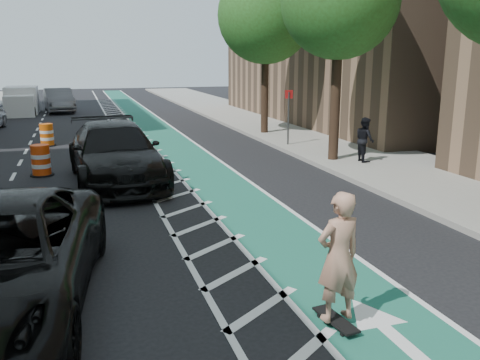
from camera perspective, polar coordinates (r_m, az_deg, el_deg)
name	(u,v)px	position (r m, az deg, el deg)	size (l,w,h in m)	color
ground	(152,285)	(9.06, -9.83, -11.51)	(120.00, 120.00, 0.00)	black
bike_lane	(195,163)	(18.98, -5.12, 1.94)	(2.00, 90.00, 0.01)	#1C6355
buffer_strip	(154,165)	(18.72, -9.60, 1.64)	(1.40, 90.00, 0.01)	silver
sidewalk_right	(350,151)	(21.31, 12.21, 3.16)	(5.00, 90.00, 0.15)	gray
curb_right	(295,155)	(20.21, 6.16, 2.85)	(0.12, 90.00, 0.16)	gray
tree_r_d	(264,16)	(25.82, 2.69, 17.90)	(4.20, 4.20, 7.90)	#382619
sign_post	(288,117)	(22.06, 5.46, 7.10)	(0.35, 0.08, 2.47)	#4C4C4C
skateboard	(335,320)	(7.79, 10.67, -15.17)	(0.35, 0.90, 0.12)	black
skateboarder	(339,257)	(7.37, 11.00, -8.47)	(0.70, 0.46, 1.91)	tan
suv_far	(115,153)	(16.33, -13.86, 2.95)	(2.56, 6.30, 1.83)	black
car_grey	(59,100)	(39.22, -19.68, 8.44)	(1.79, 5.12, 1.69)	slate
pedestrian	(365,139)	(18.86, 13.83, 4.44)	(0.78, 0.61, 1.60)	black
box_truck	(22,102)	(38.45, -23.32, 8.07)	(2.09, 4.50, 1.87)	white
barrel_b	(41,161)	(18.01, -21.45, 1.98)	(0.76, 0.76, 1.03)	#E9420C
barrel_c	(47,135)	(24.12, -20.87, 4.70)	(0.72, 0.72, 0.99)	#E35A0B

